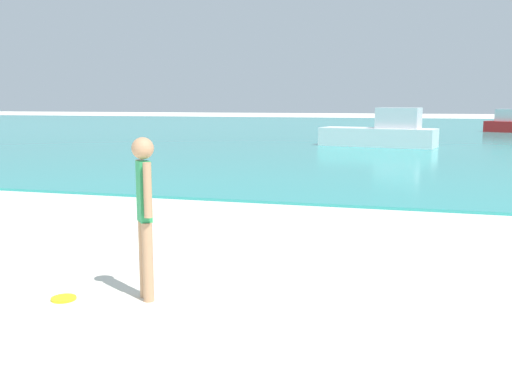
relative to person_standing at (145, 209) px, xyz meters
The scene contains 4 objects.
water 35.73m from the person_standing, 89.05° to the left, with size 160.00×60.00×0.06m, color teal.
person_standing is the anchor object (origin of this frame).
frisbee 1.27m from the person_standing, 162.44° to the right, with size 0.25×0.25×0.03m, color yellow.
boat_near 20.72m from the person_standing, 87.16° to the left, with size 5.19×2.53×1.69m.
Camera 1 is at (2.04, 0.60, 2.01)m, focal length 40.41 mm.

